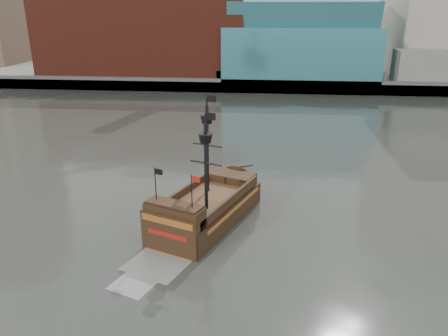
# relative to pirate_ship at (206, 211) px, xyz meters

# --- Properties ---
(ground) EXTENTS (400.00, 400.00, 0.00)m
(ground) POSITION_rel_pirate_ship_xyz_m (0.40, -8.17, -0.93)
(ground) COLOR #2C2F2A
(ground) RESTS_ON ground
(promenade_far) EXTENTS (220.00, 60.00, 2.00)m
(promenade_far) POSITION_rel_pirate_ship_xyz_m (0.40, 83.83, 0.07)
(promenade_far) COLOR slate
(promenade_far) RESTS_ON ground
(seawall) EXTENTS (220.00, 1.00, 2.60)m
(seawall) POSITION_rel_pirate_ship_xyz_m (0.40, 54.33, 0.37)
(seawall) COLOR #4C4C49
(seawall) RESTS_ON ground
(pirate_ship) EXTENTS (8.76, 14.28, 10.28)m
(pirate_ship) POSITION_rel_pirate_ship_xyz_m (0.00, 0.00, 0.00)
(pirate_ship) COLOR black
(pirate_ship) RESTS_ON ground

